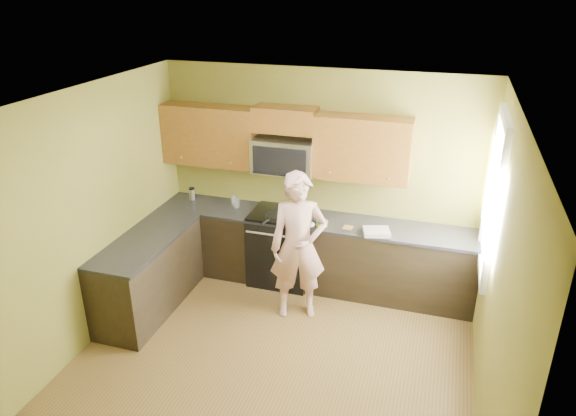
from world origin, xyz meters
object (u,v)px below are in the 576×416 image
at_px(stove, 282,247).
at_px(travel_mug, 192,200).
at_px(woman, 298,247).
at_px(frying_pan, 275,218).
at_px(butter_tub, 322,226).
at_px(microwave, 284,172).

relative_size(stove, travel_mug, 5.65).
distance_m(woman, frying_pan, 0.65).
relative_size(stove, butter_tub, 7.05).
xyz_separation_m(frying_pan, butter_tub, (0.58, 0.02, -0.03)).
relative_size(stove, microwave, 1.25).
relative_size(woman, butter_tub, 12.97).
bearing_deg(microwave, frying_pan, -93.95).
relative_size(woman, frying_pan, 3.92).
bearing_deg(travel_mug, butter_tub, -8.73).
xyz_separation_m(stove, frying_pan, (-0.02, -0.18, 0.47)).
bearing_deg(butter_tub, travel_mug, 171.27).
height_order(microwave, woman, woman).
bearing_deg(butter_tub, stove, 164.34).
relative_size(woman, travel_mug, 10.38).
relative_size(stove, woman, 0.54).
height_order(microwave, butter_tub, microwave).
bearing_deg(stove, travel_mug, 174.34).
bearing_deg(stove, microwave, 90.00).
xyz_separation_m(microwave, butter_tub, (0.56, -0.28, -0.53)).
height_order(microwave, travel_mug, microwave).
height_order(microwave, frying_pan, microwave).
height_order(woman, butter_tub, woman).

